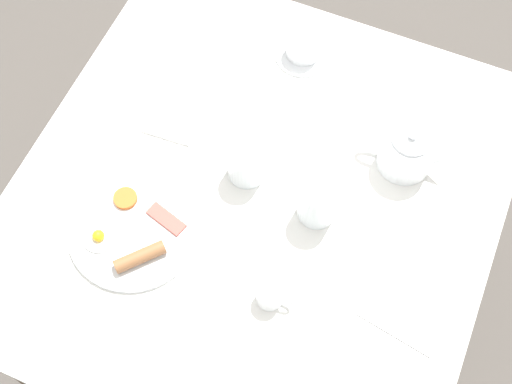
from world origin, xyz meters
name	(u,v)px	position (x,y,z in m)	size (l,w,h in m)	color
ground_plane	(256,306)	(0.00, 0.00, 0.00)	(8.00, 8.00, 0.00)	#4C4742
table	(256,211)	(0.00, 0.00, 0.69)	(1.00, 1.06, 0.76)	white
breakfast_plate	(133,231)	(-0.20, -0.18, 0.77)	(0.27, 0.27, 0.04)	white
teapot_near	(407,150)	(0.26, 0.20, 0.81)	(0.20, 0.12, 0.12)	white
teacup_with_saucer_left	(303,47)	(-0.04, 0.39, 0.79)	(0.13, 0.13, 0.06)	white
water_glass_tall	(247,161)	(-0.04, 0.04, 0.82)	(0.08, 0.08, 0.10)	white
water_glass_short	(318,200)	(0.13, 0.01, 0.82)	(0.08, 0.08, 0.12)	white
creamer_jug	(270,295)	(0.11, -0.20, 0.79)	(0.08, 0.05, 0.05)	white
napkin_folded	(180,107)	(-0.24, 0.14, 0.77)	(0.12, 0.18, 0.01)	white
fork_by_plate	(5,298)	(-0.37, -0.40, 0.77)	(0.07, 0.18, 0.00)	silver
spoon_for_tea	(136,360)	(-0.07, -0.41, 0.77)	(0.03, 0.15, 0.00)	silver
fork_spare	(395,333)	(0.36, -0.17, 0.77)	(0.16, 0.04, 0.00)	silver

